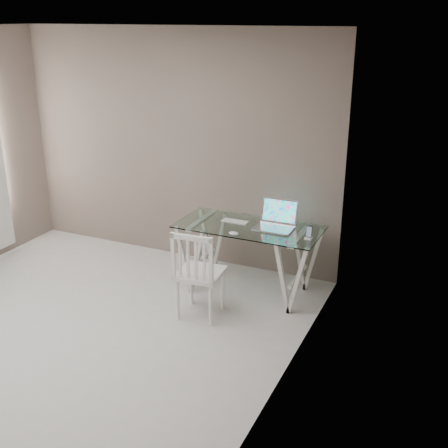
{
  "coord_description": "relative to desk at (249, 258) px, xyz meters",
  "views": [
    {
      "loc": [
        3.18,
        -3.38,
        2.81
      ],
      "look_at": [
        1.02,
        1.38,
        0.85
      ],
      "focal_mm": 45.0,
      "sensor_mm": 36.0,
      "label": 1
    }
  ],
  "objects": [
    {
      "name": "phone_dock",
      "position": [
        0.66,
        -0.08,
        0.4
      ],
      "size": [
        0.07,
        0.07,
        0.13
      ],
      "color": "white",
      "rests_on": "desk"
    },
    {
      "name": "mouse",
      "position": [
        -0.05,
        -0.29,
        0.38
      ],
      "size": [
        0.1,
        0.06,
        0.03
      ],
      "primitive_type": "ellipsoid",
      "color": "silver",
      "rests_on": "desk"
    },
    {
      "name": "chair",
      "position": [
        -0.23,
        -0.74,
        0.13
      ],
      "size": [
        0.46,
        0.46,
        0.92
      ],
      "rotation": [
        0.0,
        0.0,
        0.08
      ],
      "color": "white",
      "rests_on": "ground"
    },
    {
      "name": "desk",
      "position": [
        0.0,
        0.0,
        0.0
      ],
      "size": [
        1.5,
        0.7,
        0.75
      ],
      "color": "silver",
      "rests_on": "ground"
    },
    {
      "name": "room",
      "position": [
        -1.23,
        -1.66,
        1.33
      ],
      "size": [
        4.5,
        4.52,
        2.71
      ],
      "color": "#BCB9B5",
      "rests_on": "ground"
    },
    {
      "name": "laptop",
      "position": [
        0.26,
        0.1,
        0.43
      ],
      "size": [
        0.39,
        0.35,
        0.27
      ],
      "color": "#B6B6BB",
      "rests_on": "desk"
    },
    {
      "name": "keyboard",
      "position": [
        -0.19,
        0.06,
        0.37
      ],
      "size": [
        0.3,
        0.13,
        0.01
      ],
      "primitive_type": "cube",
      "color": "silver",
      "rests_on": "desk"
    }
  ]
}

